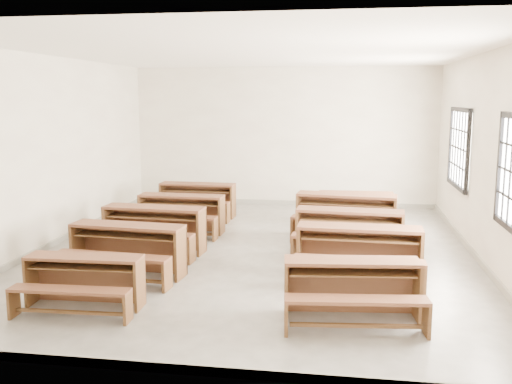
# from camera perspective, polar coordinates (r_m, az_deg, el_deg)

# --- Properties ---
(room) EXTENTS (8.50, 8.50, 3.20)m
(room) POSITION_cam_1_polar(r_m,az_deg,el_deg) (9.07, 0.57, 7.13)
(room) COLOR gray
(room) RESTS_ON ground
(desk_set_0) EXTENTS (1.43, 0.77, 0.63)m
(desk_set_0) POSITION_cam_1_polar(r_m,az_deg,el_deg) (7.22, -16.89, -8.23)
(desk_set_0) COLOR brown
(desk_set_0) RESTS_ON ground
(desk_set_1) EXTENTS (1.70, 0.99, 0.74)m
(desk_set_1) POSITION_cam_1_polar(r_m,az_deg,el_deg) (8.30, -12.84, -5.32)
(desk_set_1) COLOR brown
(desk_set_1) RESTS_ON ground
(desk_set_2) EXTENTS (1.72, 0.97, 0.75)m
(desk_set_2) POSITION_cam_1_polar(r_m,az_deg,el_deg) (9.46, -10.26, -3.37)
(desk_set_2) COLOR brown
(desk_set_2) RESTS_ON ground
(desk_set_3) EXTENTS (1.61, 0.87, 0.71)m
(desk_set_3) POSITION_cam_1_polar(r_m,az_deg,el_deg) (10.72, -7.54, -1.90)
(desk_set_3) COLOR brown
(desk_set_3) RESTS_ON ground
(desk_set_4) EXTENTS (1.62, 0.88, 0.71)m
(desk_set_4) POSITION_cam_1_polar(r_m,az_deg,el_deg) (12.11, -5.93, -0.55)
(desk_set_4) COLOR brown
(desk_set_4) RESTS_ON ground
(desk_set_5) EXTENTS (1.61, 0.95, 0.69)m
(desk_set_5) POSITION_cam_1_polar(r_m,az_deg,el_deg) (6.65, 9.57, -9.19)
(desk_set_5) COLOR brown
(desk_set_5) RESTS_ON ground
(desk_set_6) EXTENTS (1.72, 0.93, 0.76)m
(desk_set_6) POSITION_cam_1_polar(r_m,az_deg,el_deg) (7.98, 10.26, -5.71)
(desk_set_6) COLOR brown
(desk_set_6) RESTS_ON ground
(desk_set_7) EXTENTS (1.74, 0.99, 0.76)m
(desk_set_7) POSITION_cam_1_polar(r_m,az_deg,el_deg) (9.15, 9.30, -3.75)
(desk_set_7) COLOR brown
(desk_set_7) RESTS_ON ground
(desk_set_8) EXTENTS (1.86, 1.12, 0.80)m
(desk_set_8) POSITION_cam_1_polar(r_m,az_deg,el_deg) (10.35, 8.97, -2.07)
(desk_set_8) COLOR brown
(desk_set_8) RESTS_ON ground
(desk_set_9) EXTENTS (1.47, 0.79, 0.65)m
(desk_set_9) POSITION_cam_1_polar(r_m,az_deg,el_deg) (11.46, 9.95, -1.39)
(desk_set_9) COLOR brown
(desk_set_9) RESTS_ON ground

